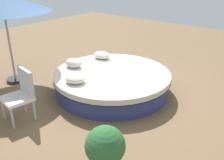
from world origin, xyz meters
The scene contains 8 objects.
ground_plane centered at (0.00, 0.00, 0.00)m, with size 16.00×16.00×0.00m, color brown.
round_bed centered at (0.00, 0.00, 0.25)m, with size 2.67×2.67×0.48m.
throw_pillow_0 centered at (0.79, -0.57, 0.58)m, with size 0.46×0.34×0.19m, color beige.
throw_pillow_1 centered at (0.92, 0.32, 0.59)m, with size 0.43×0.32×0.21m, color beige.
throw_pillow_2 centered at (0.25, 0.90, 0.57)m, with size 0.44×0.39×0.18m, color beige.
patio_chair centered at (0.62, 1.93, 0.56)m, with size 0.59×0.58×0.98m.
patio_umbrella centered at (2.28, 1.09, 1.92)m, with size 2.15×2.15×2.12m.
planter centered at (-1.60, 2.14, 0.47)m, with size 0.54×0.54×0.82m.
Camera 1 is at (-3.33, 4.15, 2.69)m, focal length 40.59 mm.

